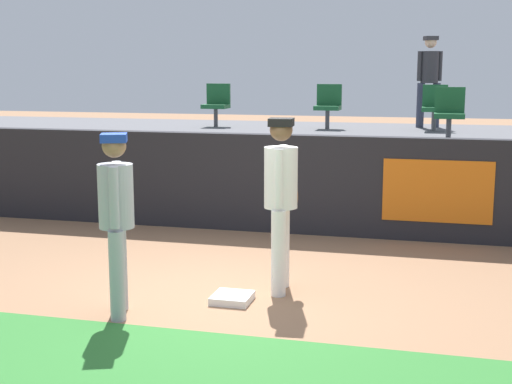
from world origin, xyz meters
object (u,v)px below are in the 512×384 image
(seat_back_left, at_px, (217,102))
(spectator_hooded, at_px, (429,75))
(first_base, at_px, (232,298))
(seat_back_right, at_px, (435,105))
(seat_front_right, at_px, (449,111))
(player_fielder_home, at_px, (281,193))
(seat_back_center, at_px, (328,104))
(player_runner_visitor, at_px, (116,212))

(seat_back_left, xyz_separation_m, spectator_hooded, (4.04, 0.81, 0.54))
(first_base, relative_size, seat_back_right, 0.48)
(seat_back_left, relative_size, seat_front_right, 1.00)
(player_fielder_home, distance_m, spectator_hooded, 7.10)
(seat_back_left, distance_m, spectator_hooded, 4.16)
(seat_back_center, bearing_deg, seat_back_left, 180.00)
(seat_back_right, height_order, seat_front_right, same)
(player_fielder_home, relative_size, player_runner_visitor, 1.05)
(seat_back_right, distance_m, seat_front_right, 1.82)
(seat_back_right, bearing_deg, first_base, -106.49)
(seat_back_left, bearing_deg, first_base, -71.21)
(player_fielder_home, relative_size, spectator_hooded, 1.09)
(seat_back_left, bearing_deg, seat_front_right, -22.23)
(player_runner_visitor, height_order, seat_front_right, seat_front_right)
(seat_back_left, height_order, spectator_hooded, spectator_hooded)
(first_base, xyz_separation_m, seat_front_right, (2.18, 4.75, 1.72))
(seat_back_right, distance_m, spectator_hooded, 0.98)
(first_base, bearing_deg, player_runner_visitor, -146.05)
(first_base, distance_m, seat_back_right, 7.04)
(player_fielder_home, bearing_deg, spectator_hooded, 163.17)
(first_base, bearing_deg, seat_front_right, 65.38)
(spectator_hooded, bearing_deg, seat_front_right, 78.33)
(player_fielder_home, distance_m, seat_back_left, 6.63)
(player_fielder_home, height_order, seat_back_center, seat_back_center)
(player_fielder_home, height_order, spectator_hooded, spectator_hooded)
(first_base, bearing_deg, player_fielder_home, 50.81)
(seat_front_right, bearing_deg, player_fielder_home, -112.59)
(spectator_hooded, bearing_deg, seat_back_left, -8.26)
(first_base, relative_size, seat_back_center, 0.48)
(player_runner_visitor, distance_m, spectator_hooded, 8.58)
(seat_back_center, distance_m, spectator_hooded, 2.07)
(first_base, bearing_deg, seat_back_right, 73.51)
(seat_back_left, bearing_deg, seat_back_center, -0.00)
(first_base, bearing_deg, seat_back_left, 108.79)
(player_fielder_home, xyz_separation_m, seat_front_right, (1.77, 4.25, 0.67))
(seat_back_left, xyz_separation_m, seat_front_right, (4.40, -1.80, -0.00))
(seat_back_center, distance_m, seat_front_right, 2.84)
(seat_back_right, bearing_deg, spectator_hooded, 98.84)
(seat_front_right, bearing_deg, player_runner_visitor, -120.23)
(seat_back_left, height_order, seat_front_right, same)
(seat_front_right, distance_m, spectator_hooded, 2.69)
(first_base, distance_m, seat_back_left, 7.13)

